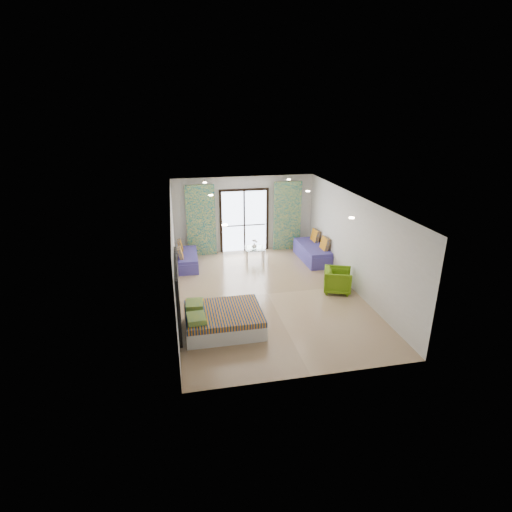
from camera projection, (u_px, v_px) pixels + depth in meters
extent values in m
cube|color=black|center=(244.00, 190.00, 13.87)|extent=(1.76, 0.08, 0.08)
cube|color=black|center=(221.00, 223.00, 14.12)|extent=(0.08, 0.08, 2.20)
cube|color=black|center=(267.00, 220.00, 14.43)|extent=(0.08, 0.08, 2.20)
cube|color=black|center=(244.00, 221.00, 14.28)|extent=(0.05, 0.06, 2.20)
cube|color=#595451|center=(244.00, 225.00, 14.35)|extent=(1.52, 0.03, 0.04)
cube|color=beige|center=(201.00, 221.00, 13.80)|extent=(1.00, 0.10, 2.50)
cube|color=beige|center=(287.00, 216.00, 14.39)|extent=(1.00, 0.10, 2.50)
cylinder|color=#FFE0B2|center=(225.00, 225.00, 8.22)|extent=(0.12, 0.12, 0.02)
cylinder|color=#FFE0B2|center=(352.00, 218.00, 8.75)|extent=(0.12, 0.12, 0.02)
cylinder|color=#FFE0B2|center=(211.00, 195.00, 10.97)|extent=(0.12, 0.12, 0.02)
cylinder|color=#FFE0B2|center=(308.00, 191.00, 11.50)|extent=(0.12, 0.12, 0.02)
cylinder|color=#FFE0B2|center=(205.00, 182.00, 12.81)|extent=(0.12, 0.12, 0.02)
cylinder|color=#FFE0B2|center=(289.00, 179.00, 13.34)|extent=(0.12, 0.12, 0.02)
cube|color=black|center=(178.00, 293.00, 8.91)|extent=(0.06, 2.10, 1.50)
cube|color=silver|center=(176.00, 272.00, 10.06)|extent=(0.02, 0.10, 0.10)
cube|color=silver|center=(224.00, 323.00, 9.41)|extent=(1.79, 1.43, 0.36)
cube|color=navy|center=(224.00, 313.00, 9.32)|extent=(1.77, 1.46, 0.13)
cube|color=#1A7675|center=(196.00, 318.00, 8.84)|extent=(0.43, 0.51, 0.13)
cube|color=#1A7675|center=(195.00, 304.00, 9.47)|extent=(0.44, 0.52, 0.13)
cube|color=#443C91|center=(188.00, 261.00, 13.15)|extent=(0.66, 1.64, 0.36)
cube|color=#443C91|center=(188.00, 255.00, 13.07)|extent=(0.65, 1.60, 0.09)
cube|color=navy|center=(180.00, 253.00, 12.61)|extent=(0.19, 0.41, 0.38)
cube|color=navy|center=(180.00, 245.00, 13.30)|extent=(0.19, 0.41, 0.38)
cube|color=#443C91|center=(312.00, 254.00, 13.68)|extent=(0.78, 1.92, 0.42)
cube|color=#443C91|center=(312.00, 247.00, 13.59)|extent=(0.77, 1.89, 0.11)
cube|color=navy|center=(325.00, 244.00, 13.15)|extent=(0.22, 0.48, 0.44)
cube|color=navy|center=(315.00, 236.00, 13.97)|extent=(0.22, 0.48, 0.44)
cylinder|color=silver|center=(247.00, 257.00, 13.43)|extent=(0.06, 0.06, 0.42)
cylinder|color=silver|center=(264.00, 256.00, 13.48)|extent=(0.06, 0.06, 0.42)
cylinder|color=silver|center=(246.00, 251.00, 13.96)|extent=(0.06, 0.06, 0.42)
cylinder|color=silver|center=(262.00, 251.00, 14.00)|extent=(0.06, 0.06, 0.42)
cube|color=#8CA59E|center=(255.00, 248.00, 13.64)|extent=(0.72, 0.72, 0.02)
sphere|color=white|center=(256.00, 242.00, 13.57)|extent=(0.07, 0.07, 0.07)
sphere|color=white|center=(255.00, 241.00, 13.60)|extent=(0.07, 0.07, 0.07)
sphere|color=white|center=(253.00, 241.00, 13.54)|extent=(0.07, 0.07, 0.07)
sphere|color=white|center=(255.00, 240.00, 13.49)|extent=(0.07, 0.07, 0.07)
imported|color=white|center=(254.00, 246.00, 13.58)|extent=(0.23, 0.23, 0.18)
imported|color=#608E12|center=(338.00, 279.00, 11.29)|extent=(0.90, 0.93, 0.76)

